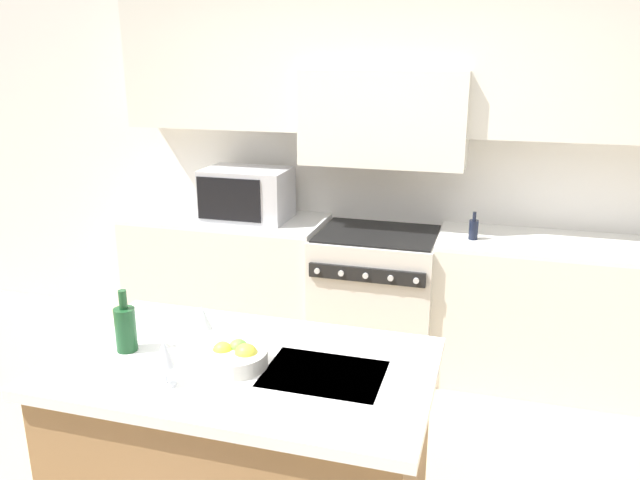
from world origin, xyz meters
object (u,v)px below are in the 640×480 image
object	(u,v)px
fruit_bowl	(235,356)
wine_glass_near	(164,355)
wine_glass_far	(202,319)
range_stove	(376,298)
wine_bottle	(126,328)
microwave	(247,194)
oil_bottle_on_counter	(474,229)

from	to	relation	value
fruit_bowl	wine_glass_near	bearing A→B (deg)	-131.28
wine_glass_far	fruit_bowl	size ratio (longest dim) A/B	0.69
range_stove	wine_bottle	size ratio (longest dim) A/B	3.66
fruit_bowl	range_stove	bearing A→B (deg)	85.48
microwave	wine_glass_near	size ratio (longest dim) A/B	3.37
wine_glass_far	fruit_bowl	world-z (taller)	wine_glass_far
wine_bottle	oil_bottle_on_counter	bearing A→B (deg)	57.21
oil_bottle_on_counter	fruit_bowl	bearing A→B (deg)	-111.98
wine_bottle	wine_glass_far	distance (m)	0.30
wine_glass_near	fruit_bowl	xyz separation A→B (m)	(0.18, 0.20, -0.08)
microwave	wine_glass_far	world-z (taller)	microwave
wine_glass_far	fruit_bowl	bearing A→B (deg)	-30.92
range_stove	fruit_bowl	xyz separation A→B (m)	(-0.15, -1.96, 0.51)
wine_glass_near	fruit_bowl	bearing A→B (deg)	48.72
wine_glass_far	oil_bottle_on_counter	size ratio (longest dim) A/B	0.99
range_stove	wine_bottle	bearing A→B (deg)	-107.38
range_stove	wine_glass_near	distance (m)	2.26
microwave	fruit_bowl	distance (m)	2.12
microwave	oil_bottle_on_counter	distance (m)	1.54
range_stove	fruit_bowl	bearing A→B (deg)	-94.52
wine_bottle	fruit_bowl	size ratio (longest dim) A/B	1.01
fruit_bowl	oil_bottle_on_counter	size ratio (longest dim) A/B	1.42
range_stove	fruit_bowl	distance (m)	2.03
microwave	oil_bottle_on_counter	bearing A→B (deg)	-2.86
microwave	wine_glass_far	size ratio (longest dim) A/B	3.37
wine_glass_near	oil_bottle_on_counter	distance (m)	2.30
microwave	oil_bottle_on_counter	size ratio (longest dim) A/B	3.32
fruit_bowl	oil_bottle_on_counter	world-z (taller)	oil_bottle_on_counter
wine_bottle	fruit_bowl	world-z (taller)	wine_bottle
fruit_bowl	oil_bottle_on_counter	xyz separation A→B (m)	(0.77, 1.90, 0.04)
microwave	wine_bottle	bearing A→B (deg)	-81.04
microwave	wine_glass_near	distance (m)	2.25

